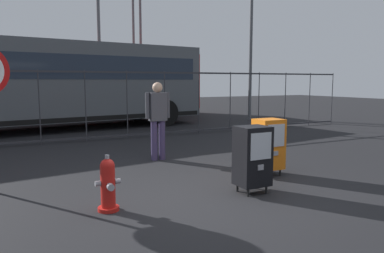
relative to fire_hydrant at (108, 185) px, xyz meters
The scene contains 12 objects.
ground_plane 1.52m from the fire_hydrant, ahead, with size 60.00×60.00×0.00m, color black.
fire_hydrant is the anchor object (origin of this frame).
newspaper_box_primary 2.18m from the fire_hydrant, ahead, with size 0.48×0.42×1.02m.
newspaper_box_secondary 3.10m from the fire_hydrant, ahead, with size 0.48×0.42×1.02m.
pedestrian 3.24m from the fire_hydrant, 56.38° to the left, with size 0.55×0.22×1.67m.
fence_barrier 6.08m from the fire_hydrant, 75.91° to the left, with size 18.03×0.04×2.00m.
bus_near 8.97m from the fire_hydrant, 87.30° to the left, with size 10.73×3.82×3.00m.
bus_far 12.88m from the fire_hydrant, 79.93° to the left, with size 10.55×2.96×3.00m.
street_light_near_left 12.61m from the fire_hydrant, 45.51° to the left, with size 0.32×0.32×6.37m.
street_light_near_right 16.46m from the fire_hydrant, 70.56° to the left, with size 0.32×0.32×6.76m.
street_light_far_left 15.91m from the fire_hydrant, 69.12° to the left, with size 0.32×0.32×7.63m.
street_light_far_right 12.46m from the fire_hydrant, 77.20° to the left, with size 0.32×0.32×6.53m.
Camera 1 is at (-2.61, -4.52, 1.69)m, focal length 34.43 mm.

